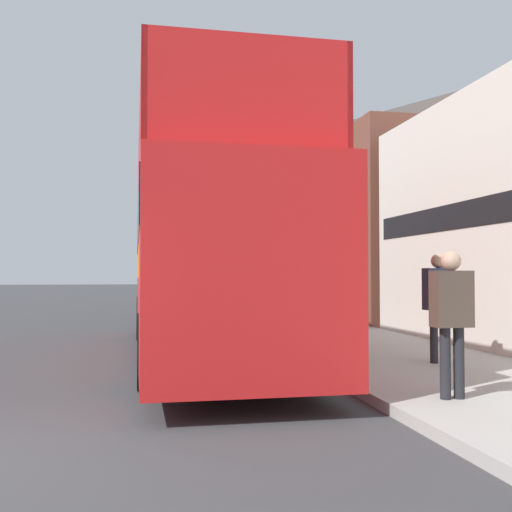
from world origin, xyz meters
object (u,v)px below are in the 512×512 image
tour_bus (202,257)px  lamp_post_second (251,204)px  parked_car_ahead_of_bus (190,301)px  lamp_post_nearest (336,169)px  pedestrian_nearest (452,310)px  pedestrian_second (439,297)px

tour_bus → lamp_post_second: 6.58m
parked_car_ahead_of_bus → lamp_post_second: size_ratio=0.77×
tour_bus → lamp_post_nearest: (2.25, -1.49, 1.56)m
tour_bus → lamp_post_nearest: bearing=-33.9°
lamp_post_nearest → lamp_post_second: (-0.17, 7.47, 0.22)m
parked_car_ahead_of_bus → lamp_post_nearest: bearing=-77.1°
tour_bus → pedestrian_nearest: tour_bus is taller
pedestrian_nearest → lamp_post_second: bearing=91.7°
parked_car_ahead_of_bus → lamp_post_nearest: (1.78, -10.19, 2.79)m
lamp_post_nearest → tour_bus: bearing=146.5°
pedestrian_second → lamp_post_nearest: (-1.41, 1.08, 2.27)m
tour_bus → lamp_post_nearest: 3.12m
parked_car_ahead_of_bus → pedestrian_second: 11.72m
pedestrian_second → pedestrian_nearest: bearing=-115.1°
tour_bus → pedestrian_second: 4.53m
pedestrian_second → lamp_post_nearest: 2.88m
parked_car_ahead_of_bus → pedestrian_nearest: (1.95, -13.92, 0.49)m
lamp_post_second → lamp_post_nearest: bearing=-88.7°
pedestrian_second → lamp_post_nearest: lamp_post_nearest is taller
pedestrian_nearest → lamp_post_nearest: size_ratio=0.36×
pedestrian_nearest → lamp_post_nearest: lamp_post_nearest is taller
pedestrian_nearest → tour_bus: bearing=114.8°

